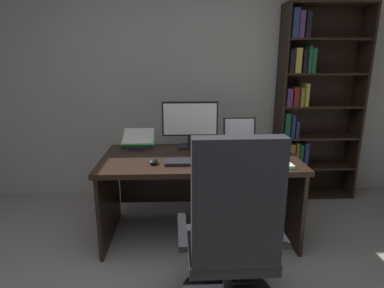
{
  "coord_description": "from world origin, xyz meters",
  "views": [
    {
      "loc": [
        -0.07,
        -1.12,
        1.5
      ],
      "look_at": [
        0.03,
        1.33,
        0.83
      ],
      "focal_mm": 29.71,
      "sensor_mm": 36.0,
      "label": 1
    }
  ],
  "objects_px": {
    "bookshelf": "(309,109)",
    "open_binder": "(262,163)",
    "monitor": "(190,124)",
    "computer_mouse": "(153,161)",
    "notepad": "(221,154)",
    "pen": "(224,153)",
    "keyboard": "(192,162)",
    "office_chair": "(232,243)",
    "desk": "(199,175)",
    "reading_stand_with_book": "(139,138)",
    "laptop": "(241,141)"
  },
  "relations": [
    {
      "from": "office_chair",
      "to": "open_binder",
      "type": "relative_size",
      "value": 2.47
    },
    {
      "from": "office_chair",
      "to": "notepad",
      "type": "xyz_separation_m",
      "value": [
        0.06,
        0.96,
        0.24
      ]
    },
    {
      "from": "notepad",
      "to": "laptop",
      "type": "bearing_deg",
      "value": 48.03
    },
    {
      "from": "office_chair",
      "to": "pen",
      "type": "xyz_separation_m",
      "value": [
        0.08,
        0.96,
        0.25
      ]
    },
    {
      "from": "bookshelf",
      "to": "keyboard",
      "type": "xyz_separation_m",
      "value": [
        -1.28,
        -0.97,
        -0.25
      ]
    },
    {
      "from": "monitor",
      "to": "keyboard",
      "type": "distance_m",
      "value": 0.5
    },
    {
      "from": "computer_mouse",
      "to": "open_binder",
      "type": "distance_m",
      "value": 0.83
    },
    {
      "from": "bookshelf",
      "to": "computer_mouse",
      "type": "xyz_separation_m",
      "value": [
        -1.58,
        -0.97,
        -0.25
      ]
    },
    {
      "from": "open_binder",
      "to": "notepad",
      "type": "relative_size",
      "value": 2.17
    },
    {
      "from": "bookshelf",
      "to": "notepad",
      "type": "height_order",
      "value": "bookshelf"
    },
    {
      "from": "reading_stand_with_book",
      "to": "bookshelf",
      "type": "bearing_deg",
      "value": 13.86
    },
    {
      "from": "monitor",
      "to": "desk",
      "type": "bearing_deg",
      "value": -71.44
    },
    {
      "from": "desk",
      "to": "notepad",
      "type": "distance_m",
      "value": 0.27
    },
    {
      "from": "notepad",
      "to": "pen",
      "type": "distance_m",
      "value": 0.02
    },
    {
      "from": "reading_stand_with_book",
      "to": "open_binder",
      "type": "height_order",
      "value": "reading_stand_with_book"
    },
    {
      "from": "reading_stand_with_book",
      "to": "pen",
      "type": "xyz_separation_m",
      "value": [
        0.75,
        -0.31,
        -0.06
      ]
    },
    {
      "from": "bookshelf",
      "to": "pen",
      "type": "xyz_separation_m",
      "value": [
        -1.01,
        -0.74,
        -0.25
      ]
    },
    {
      "from": "laptop",
      "to": "computer_mouse",
      "type": "distance_m",
      "value": 0.9
    },
    {
      "from": "desk",
      "to": "reading_stand_with_book",
      "type": "relative_size",
      "value": 5.24
    },
    {
      "from": "open_binder",
      "to": "pen",
      "type": "bearing_deg",
      "value": 126.24
    },
    {
      "from": "desk",
      "to": "office_chair",
      "type": "bearing_deg",
      "value": -82.62
    },
    {
      "from": "bookshelf",
      "to": "open_binder",
      "type": "relative_size",
      "value": 4.44
    },
    {
      "from": "computer_mouse",
      "to": "pen",
      "type": "distance_m",
      "value": 0.62
    },
    {
      "from": "office_chair",
      "to": "computer_mouse",
      "type": "bearing_deg",
      "value": 122.98
    },
    {
      "from": "bookshelf",
      "to": "open_binder",
      "type": "bearing_deg",
      "value": -126.51
    },
    {
      "from": "bookshelf",
      "to": "notepad",
      "type": "relative_size",
      "value": 9.65
    },
    {
      "from": "laptop",
      "to": "notepad",
      "type": "bearing_deg",
      "value": -131.97
    },
    {
      "from": "laptop",
      "to": "keyboard",
      "type": "distance_m",
      "value": 0.66
    },
    {
      "from": "open_binder",
      "to": "bookshelf",
      "type": "bearing_deg",
      "value": 47.28
    },
    {
      "from": "keyboard",
      "to": "reading_stand_with_book",
      "type": "relative_size",
      "value": 1.37
    },
    {
      "from": "laptop",
      "to": "desk",
      "type": "bearing_deg",
      "value": -152.4
    },
    {
      "from": "desk",
      "to": "notepad",
      "type": "xyz_separation_m",
      "value": [
        0.19,
        -0.03,
        0.2
      ]
    },
    {
      "from": "bookshelf",
      "to": "laptop",
      "type": "distance_m",
      "value": 0.98
    },
    {
      "from": "office_chair",
      "to": "laptop",
      "type": "relative_size",
      "value": 3.73
    },
    {
      "from": "desk",
      "to": "keyboard",
      "type": "xyz_separation_m",
      "value": [
        -0.07,
        -0.25,
        0.2
      ]
    },
    {
      "from": "office_chair",
      "to": "open_binder",
      "type": "height_order",
      "value": "office_chair"
    },
    {
      "from": "monitor",
      "to": "open_binder",
      "type": "bearing_deg",
      "value": -43.82
    },
    {
      "from": "keyboard",
      "to": "bookshelf",
      "type": "bearing_deg",
      "value": 37.01
    },
    {
      "from": "monitor",
      "to": "laptop",
      "type": "bearing_deg",
      "value": 0.53
    },
    {
      "from": "keyboard",
      "to": "reading_stand_with_book",
      "type": "bearing_deg",
      "value": 131.6
    },
    {
      "from": "keyboard",
      "to": "reading_stand_with_book",
      "type": "height_order",
      "value": "reading_stand_with_book"
    },
    {
      "from": "monitor",
      "to": "open_binder",
      "type": "xyz_separation_m",
      "value": [
        0.53,
        -0.51,
        -0.2
      ]
    },
    {
      "from": "monitor",
      "to": "pen",
      "type": "bearing_deg",
      "value": -39.9
    },
    {
      "from": "pen",
      "to": "monitor",
      "type": "bearing_deg",
      "value": 140.1
    },
    {
      "from": "laptop",
      "to": "office_chair",
      "type": "bearing_deg",
      "value": -102.71
    },
    {
      "from": "monitor",
      "to": "computer_mouse",
      "type": "xyz_separation_m",
      "value": [
        -0.3,
        -0.46,
        -0.19
      ]
    },
    {
      "from": "bookshelf",
      "to": "laptop",
      "type": "bearing_deg",
      "value": -148.27
    },
    {
      "from": "office_chair",
      "to": "reading_stand_with_book",
      "type": "xyz_separation_m",
      "value": [
        -0.67,
        1.27,
        0.31
      ]
    },
    {
      "from": "bookshelf",
      "to": "computer_mouse",
      "type": "height_order",
      "value": "bookshelf"
    },
    {
      "from": "desk",
      "to": "keyboard",
      "type": "bearing_deg",
      "value": -105.09
    }
  ]
}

